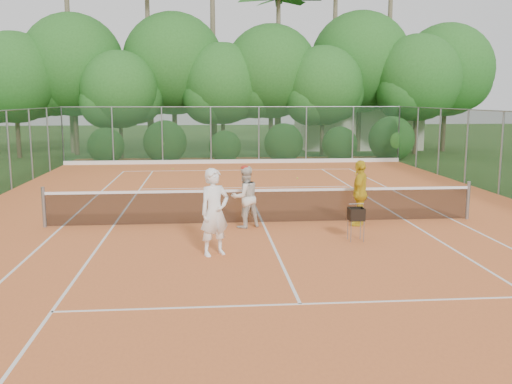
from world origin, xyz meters
The scene contains 14 objects.
ground centered at (0.00, 0.00, 0.00)m, with size 120.00×120.00×0.00m, color #2A4C1B.
clay_court centered at (0.00, 0.00, 0.01)m, with size 18.00×36.00×0.02m, color orange.
club_building centered at (9.00, 24.00, 1.50)m, with size 8.00×5.00×3.00m, color beige.
tennis_net centered at (0.00, 0.00, 0.53)m, with size 11.97×0.10×1.10m.
player_white centered at (-1.39, -3.19, 0.99)m, with size 0.71×0.47×1.94m, color white.
player_center_grp centered at (-0.53, -0.49, 0.86)m, with size 0.99×0.91×1.69m.
player_yellow centered at (2.62, -0.50, 0.92)m, with size 1.05×0.44×1.80m, color gold.
ball_hopper centered at (2.07, -2.20, 0.67)m, with size 0.36×0.36×0.82m.
stray_ball_a centered at (-3.18, 12.45, 0.05)m, with size 0.07×0.07×0.07m, color #B4CD2F.
stray_ball_b centered at (-1.03, 10.73, 0.05)m, with size 0.07×0.07×0.07m, color #C9DD33.
stray_ball_c centered at (2.37, 8.65, 0.05)m, with size 0.07×0.07×0.07m, color #B4D030.
court_markings centered at (0.00, 0.00, 0.02)m, with size 11.03×23.83×0.01m.
fence_back centered at (0.00, 15.00, 1.52)m, with size 18.07×0.07×3.00m.
tropical_treeline centered at (1.43, 20.22, 5.11)m, with size 32.10×8.49×15.03m.
Camera 1 is at (-1.56, -15.52, 3.47)m, focal length 40.00 mm.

